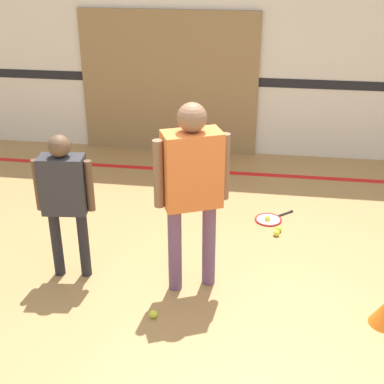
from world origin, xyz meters
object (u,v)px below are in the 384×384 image
object	(u,v)px
tennis_ball_stray_right	(276,233)
person_student_left	(64,192)
racket_spare_on_floor	(270,219)
tennis_ball_stray_left	(279,229)
tennis_ball_near_instructor	(153,314)
tennis_ball_by_spare_racket	(268,218)
person_instructor	(192,179)

from	to	relation	value
tennis_ball_stray_right	person_student_left	bearing A→B (deg)	-152.10
racket_spare_on_floor	tennis_ball_stray_right	world-z (taller)	tennis_ball_stray_right
tennis_ball_stray_left	tennis_ball_stray_right	bearing A→B (deg)	-104.19
tennis_ball_near_instructor	tennis_ball_stray_right	bearing A→B (deg)	56.48
tennis_ball_by_spare_racket	tennis_ball_stray_right	world-z (taller)	same
tennis_ball_stray_right	tennis_ball_stray_left	bearing A→B (deg)	75.81
tennis_ball_stray_left	tennis_ball_stray_right	world-z (taller)	same
tennis_ball_stray_left	tennis_ball_near_instructor	bearing A→B (deg)	-122.60
person_instructor	tennis_ball_stray_right	world-z (taller)	person_instructor
person_student_left	tennis_ball_near_instructor	distance (m)	1.27
person_instructor	tennis_ball_stray_left	size ratio (longest dim) A/B	25.12
tennis_ball_by_spare_racket	tennis_ball_stray_left	distance (m)	0.25
person_instructor	person_student_left	distance (m)	1.11
tennis_ball_near_instructor	tennis_ball_stray_left	distance (m)	1.85
person_instructor	tennis_ball_near_instructor	distance (m)	1.13
tennis_ball_by_spare_racket	person_instructor	bearing A→B (deg)	-116.38
tennis_ball_stray_left	tennis_ball_stray_right	distance (m)	0.09
person_student_left	tennis_ball_stray_right	world-z (taller)	person_student_left
tennis_ball_by_spare_racket	person_student_left	bearing A→B (deg)	-143.72
tennis_ball_near_instructor	tennis_ball_stray_right	xyz separation A→B (m)	(0.98, 1.47, 0.00)
person_student_left	tennis_ball_stray_right	size ratio (longest dim) A/B	20.30
person_student_left	person_instructor	bearing A→B (deg)	-6.68
racket_spare_on_floor	tennis_ball_stray_right	size ratio (longest dim) A/B	7.27
tennis_ball_by_spare_racket	tennis_ball_stray_left	bearing A→B (deg)	-61.19
person_instructor	racket_spare_on_floor	size ratio (longest dim) A/B	3.46
tennis_ball_near_instructor	tennis_ball_by_spare_racket	xyz separation A→B (m)	(0.88, 1.78, 0.00)
racket_spare_on_floor	person_instructor	bearing A→B (deg)	-158.87
person_student_left	racket_spare_on_floor	xyz separation A→B (m)	(1.76, 1.31, -0.82)
tennis_ball_by_spare_racket	tennis_ball_stray_left	xyz separation A→B (m)	(0.12, -0.22, 0.00)
person_student_left	tennis_ball_by_spare_racket	world-z (taller)	person_student_left
tennis_ball_near_instructor	tennis_ball_by_spare_racket	bearing A→B (deg)	63.68
person_instructor	racket_spare_on_floor	bearing A→B (deg)	39.27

